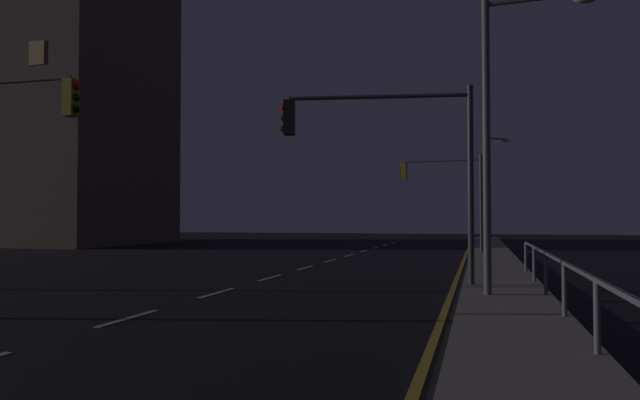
{
  "coord_description": "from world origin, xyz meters",
  "views": [
    {
      "loc": [
        6.41,
        -1.17,
        1.89
      ],
      "look_at": [
        -0.31,
        24.32,
        2.68
      ],
      "focal_mm": 34.04,
      "sensor_mm": 36.0,
      "label": 1
    }
  ],
  "objects_px": {
    "street_lamp_corner": "(493,180)",
    "traffic_light_mid_right": "(22,138)",
    "traffic_light_near_left": "(384,142)",
    "building_distant": "(1,44)",
    "traffic_light_near_right": "(443,183)",
    "street_lamp_median": "(506,111)"
  },
  "relations": [
    {
      "from": "street_lamp_corner",
      "to": "traffic_light_mid_right",
      "type": "bearing_deg",
      "value": -111.53
    },
    {
      "from": "street_lamp_median",
      "to": "building_distant",
      "type": "bearing_deg",
      "value": 146.44
    },
    {
      "from": "building_distant",
      "to": "traffic_light_near_left",
      "type": "bearing_deg",
      "value": -33.91
    },
    {
      "from": "traffic_light_near_left",
      "to": "building_distant",
      "type": "height_order",
      "value": "building_distant"
    },
    {
      "from": "street_lamp_median",
      "to": "building_distant",
      "type": "relative_size",
      "value": 0.23
    },
    {
      "from": "street_lamp_corner",
      "to": "building_distant",
      "type": "relative_size",
      "value": 0.25
    },
    {
      "from": "traffic_light_near_left",
      "to": "traffic_light_mid_right",
      "type": "bearing_deg",
      "value": -162.15
    },
    {
      "from": "traffic_light_near_left",
      "to": "traffic_light_mid_right",
      "type": "xyz_separation_m",
      "value": [
        -9.06,
        -2.92,
        0.04
      ]
    },
    {
      "from": "street_lamp_corner",
      "to": "street_lamp_median",
      "type": "height_order",
      "value": "street_lamp_corner"
    },
    {
      "from": "traffic_light_mid_right",
      "to": "street_lamp_median",
      "type": "distance_m",
      "value": 12.2
    },
    {
      "from": "traffic_light_near_right",
      "to": "street_lamp_median",
      "type": "xyz_separation_m",
      "value": [
        2.45,
        -18.55,
        0.58
      ]
    },
    {
      "from": "traffic_light_near_left",
      "to": "building_distant",
      "type": "bearing_deg",
      "value": 146.09
    },
    {
      "from": "traffic_light_near_right",
      "to": "traffic_light_mid_right",
      "type": "bearing_deg",
      "value": -116.16
    },
    {
      "from": "street_lamp_corner",
      "to": "traffic_light_near_left",
      "type": "bearing_deg",
      "value": -96.76
    },
    {
      "from": "traffic_light_near_left",
      "to": "building_distant",
      "type": "xyz_separation_m",
      "value": [
        -32.87,
        22.1,
        11.26
      ]
    },
    {
      "from": "traffic_light_near_right",
      "to": "building_distant",
      "type": "bearing_deg",
      "value": 171.01
    },
    {
      "from": "traffic_light_mid_right",
      "to": "traffic_light_near_right",
      "type": "height_order",
      "value": "traffic_light_mid_right"
    },
    {
      "from": "traffic_light_mid_right",
      "to": "street_lamp_median",
      "type": "relative_size",
      "value": 0.84
    },
    {
      "from": "traffic_light_near_right",
      "to": "building_distant",
      "type": "height_order",
      "value": "building_distant"
    },
    {
      "from": "traffic_light_near_right",
      "to": "street_lamp_corner",
      "type": "distance_m",
      "value": 12.2
    },
    {
      "from": "traffic_light_near_left",
      "to": "traffic_light_near_right",
      "type": "xyz_separation_m",
      "value": [
        0.63,
        16.8,
        -0.17
      ]
    },
    {
      "from": "traffic_light_near_left",
      "to": "traffic_light_mid_right",
      "type": "relative_size",
      "value": 0.92
    }
  ]
}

